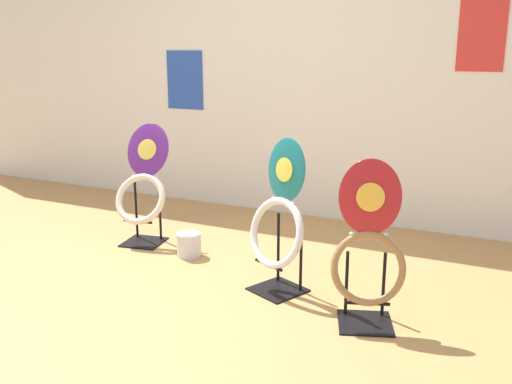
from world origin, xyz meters
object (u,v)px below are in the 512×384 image
toilet_seat_display_purple_note (143,188)px  paint_can (189,244)px  toilet_seat_display_teal_sax (279,221)px  toilet_seat_display_crimson_swirl (368,251)px

toilet_seat_display_purple_note → paint_can: (0.46, -0.11, -0.32)m
toilet_seat_display_purple_note → toilet_seat_display_teal_sax: 1.30m
toilet_seat_display_crimson_swirl → paint_can: size_ratio=5.08×
paint_can → toilet_seat_display_purple_note: bearing=166.2°
toilet_seat_display_teal_sax → paint_can: bearing=161.4°
toilet_seat_display_crimson_swirl → toilet_seat_display_purple_note: bearing=162.8°
toilet_seat_display_purple_note → toilet_seat_display_crimson_swirl: bearing=-17.2°
toilet_seat_display_crimson_swirl → toilet_seat_display_purple_note: 1.91m
toilet_seat_display_crimson_swirl → paint_can: toilet_seat_display_crimson_swirl is taller
toilet_seat_display_purple_note → paint_can: toilet_seat_display_purple_note is taller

